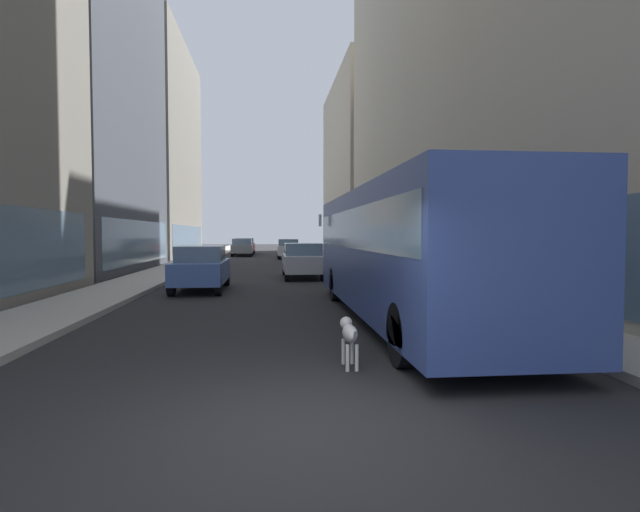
{
  "coord_description": "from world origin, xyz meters",
  "views": [
    {
      "loc": [
        -0.37,
        -5.15,
        2.05
      ],
      "look_at": [
        1.12,
        9.37,
        1.4
      ],
      "focal_mm": 28.03,
      "sensor_mm": 36.0,
      "label": 1
    }
  ],
  "objects_px": {
    "car_red_coupe": "(245,246)",
    "dalmatian_dog": "(349,333)",
    "car_silver_sedan": "(303,260)",
    "car_blue_hatchback": "(201,268)",
    "car_grey_wagon": "(242,247)",
    "car_white_van": "(288,249)",
    "transit_bus": "(403,245)"
  },
  "relations": [
    {
      "from": "car_white_van",
      "to": "car_silver_sedan",
      "type": "bearing_deg",
      "value": -90.0
    },
    {
      "from": "car_silver_sedan",
      "to": "car_red_coupe",
      "type": "distance_m",
      "value": 28.59
    },
    {
      "from": "car_red_coupe",
      "to": "dalmatian_dog",
      "type": "bearing_deg",
      "value": -85.24
    },
    {
      "from": "transit_bus",
      "to": "car_white_van",
      "type": "height_order",
      "value": "transit_bus"
    },
    {
      "from": "transit_bus",
      "to": "dalmatian_dog",
      "type": "height_order",
      "value": "transit_bus"
    },
    {
      "from": "car_blue_hatchback",
      "to": "car_grey_wagon",
      "type": "bearing_deg",
      "value": 90.0
    },
    {
      "from": "car_blue_hatchback",
      "to": "car_white_van",
      "type": "distance_m",
      "value": 23.25
    },
    {
      "from": "car_silver_sedan",
      "to": "car_blue_hatchback",
      "type": "distance_m",
      "value": 6.29
    },
    {
      "from": "car_blue_hatchback",
      "to": "car_red_coupe",
      "type": "bearing_deg",
      "value": 90.0
    },
    {
      "from": "car_silver_sedan",
      "to": "dalmatian_dog",
      "type": "bearing_deg",
      "value": -91.26
    },
    {
      "from": "car_blue_hatchback",
      "to": "car_grey_wagon",
      "type": "distance_m",
      "value": 28.2
    },
    {
      "from": "car_grey_wagon",
      "to": "dalmatian_dog",
      "type": "distance_m",
      "value": 39.13
    },
    {
      "from": "transit_bus",
      "to": "car_silver_sedan",
      "type": "xyz_separation_m",
      "value": [
        -1.6,
        11.58,
        -0.96
      ]
    },
    {
      "from": "car_silver_sedan",
      "to": "car_blue_hatchback",
      "type": "relative_size",
      "value": 1.05
    },
    {
      "from": "dalmatian_dog",
      "to": "car_grey_wagon",
      "type": "bearing_deg",
      "value": 95.36
    },
    {
      "from": "car_white_van",
      "to": "car_red_coupe",
      "type": "xyz_separation_m",
      "value": [
        -4.0,
        10.26,
        0.01
      ]
    },
    {
      "from": "transit_bus",
      "to": "car_blue_hatchback",
      "type": "distance_m",
      "value": 8.8
    },
    {
      "from": "car_white_van",
      "to": "dalmatian_dog",
      "type": "xyz_separation_m",
      "value": [
        -0.34,
        -33.66,
        -0.31
      ]
    },
    {
      "from": "car_silver_sedan",
      "to": "car_grey_wagon",
      "type": "xyz_separation_m",
      "value": [
        -4.0,
        23.34,
        0.0
      ]
    },
    {
      "from": "car_silver_sedan",
      "to": "dalmatian_dog",
      "type": "xyz_separation_m",
      "value": [
        -0.34,
        -15.62,
        -0.31
      ]
    },
    {
      "from": "transit_bus",
      "to": "car_grey_wagon",
      "type": "relative_size",
      "value": 2.75
    },
    {
      "from": "transit_bus",
      "to": "car_silver_sedan",
      "type": "height_order",
      "value": "transit_bus"
    },
    {
      "from": "transit_bus",
      "to": "car_red_coupe",
      "type": "relative_size",
      "value": 2.52
    },
    {
      "from": "car_white_van",
      "to": "car_red_coupe",
      "type": "distance_m",
      "value": 11.02
    },
    {
      "from": "car_red_coupe",
      "to": "dalmatian_dog",
      "type": "height_order",
      "value": "car_red_coupe"
    },
    {
      "from": "car_grey_wagon",
      "to": "car_white_van",
      "type": "distance_m",
      "value": 6.63
    },
    {
      "from": "car_silver_sedan",
      "to": "car_red_coupe",
      "type": "relative_size",
      "value": 0.95
    },
    {
      "from": "car_silver_sedan",
      "to": "dalmatian_dog",
      "type": "height_order",
      "value": "car_silver_sedan"
    },
    {
      "from": "car_blue_hatchback",
      "to": "car_white_van",
      "type": "xyz_separation_m",
      "value": [
        4.0,
        22.91,
        -0.0
      ]
    },
    {
      "from": "car_silver_sedan",
      "to": "car_grey_wagon",
      "type": "height_order",
      "value": "same"
    },
    {
      "from": "transit_bus",
      "to": "car_blue_hatchback",
      "type": "height_order",
      "value": "transit_bus"
    },
    {
      "from": "transit_bus",
      "to": "car_grey_wagon",
      "type": "xyz_separation_m",
      "value": [
        -5.6,
        34.92,
        -0.95
      ]
    }
  ]
}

